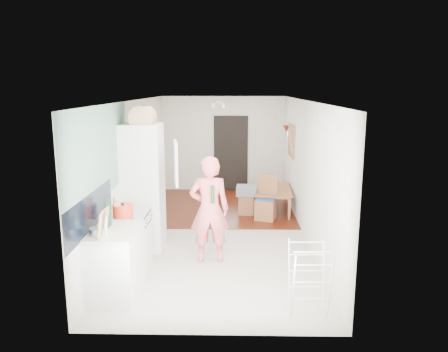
{
  "coord_description": "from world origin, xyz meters",
  "views": [
    {
      "loc": [
        0.26,
        -7.96,
        2.76
      ],
      "look_at": [
        0.09,
        0.2,
        1.07
      ],
      "focal_mm": 35.0,
      "sensor_mm": 36.0,
      "label": 1
    }
  ],
  "objects_px": {
    "person": "(209,200)",
    "dining_table": "(273,201)",
    "drying_rack": "(309,280)",
    "stool": "(247,205)",
    "dining_chair": "(266,198)"
  },
  "relations": [
    {
      "from": "dining_chair",
      "to": "stool",
      "type": "relative_size",
      "value": 2.15
    },
    {
      "from": "dining_table",
      "to": "dining_chair",
      "type": "xyz_separation_m",
      "value": [
        -0.22,
        -0.67,
        0.25
      ]
    },
    {
      "from": "person",
      "to": "drying_rack",
      "type": "relative_size",
      "value": 2.28
    },
    {
      "from": "dining_table",
      "to": "drying_rack",
      "type": "height_order",
      "value": "drying_rack"
    },
    {
      "from": "person",
      "to": "dining_table",
      "type": "bearing_deg",
      "value": -117.84
    },
    {
      "from": "person",
      "to": "dining_chair",
      "type": "height_order",
      "value": "person"
    },
    {
      "from": "person",
      "to": "dining_chair",
      "type": "bearing_deg",
      "value": -119.45
    },
    {
      "from": "dining_chair",
      "to": "stool",
      "type": "bearing_deg",
      "value": 150.93
    },
    {
      "from": "stool",
      "to": "drying_rack",
      "type": "distance_m",
      "value": 4.29
    },
    {
      "from": "dining_chair",
      "to": "person",
      "type": "bearing_deg",
      "value": -98.45
    },
    {
      "from": "dining_table",
      "to": "stool",
      "type": "relative_size",
      "value": 2.87
    },
    {
      "from": "dining_chair",
      "to": "drying_rack",
      "type": "height_order",
      "value": "dining_chair"
    },
    {
      "from": "person",
      "to": "dining_table",
      "type": "distance_m",
      "value": 3.26
    },
    {
      "from": "stool",
      "to": "drying_rack",
      "type": "bearing_deg",
      "value": -81.6
    },
    {
      "from": "person",
      "to": "dining_chair",
      "type": "distance_m",
      "value": 2.52
    }
  ]
}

